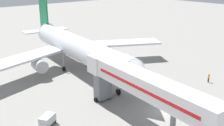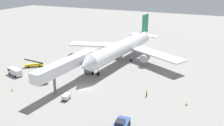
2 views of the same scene
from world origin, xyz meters
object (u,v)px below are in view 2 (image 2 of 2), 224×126
pushback_tug (120,126)px  baggage_cart_rear_right (57,67)px  safety_cone_bravo (12,90)px  airplane_at_gate (123,47)px  ground_crew_worker_foreground (147,93)px  safety_cone_alpha (187,104)px  jet_bridge (71,64)px  baggage_cart_outer_right (66,97)px  service_van_far_right (15,71)px  service_van_mid_left (43,78)px  belt_loader_truck (34,65)px

pushback_tug → baggage_cart_rear_right: size_ratio=2.20×
pushback_tug → safety_cone_bravo: bearing=171.9°
airplane_at_gate → ground_crew_worker_foreground: (15.33, -22.59, -4.17)m
baggage_cart_rear_right → ground_crew_worker_foreground: 31.87m
airplane_at_gate → safety_cone_alpha: size_ratio=66.64×
safety_cone_alpha → baggage_cart_rear_right: bearing=171.2°
jet_bridge → baggage_cart_outer_right: (3.85, -8.34, -5.12)m
airplane_at_gate → service_van_far_right: (-24.97, -25.52, -3.89)m
airplane_at_gate → safety_cone_bravo: bearing=-117.3°
jet_bridge → safety_cone_alpha: (30.90, 0.80, -5.52)m
service_van_mid_left → safety_cone_bravo: size_ratio=7.80×
pushback_tug → ground_crew_worker_foreground: bearing=88.6°
jet_bridge → belt_loader_truck: (-18.87, 6.55, -5.13)m
service_van_far_right → baggage_cart_outer_right: service_van_far_right is taller
jet_bridge → safety_cone_bravo: size_ratio=36.98×
jet_bridge → service_van_far_right: bearing=-175.0°
airplane_at_gate → pushback_tug: 41.69m
belt_loader_truck → safety_cone_bravo: belt_loader_truck is taller
ground_crew_worker_foreground → service_van_far_right: bearing=-175.8°
baggage_cart_outer_right → airplane_at_gate: bearing=86.5°
ground_crew_worker_foreground → safety_cone_bravo: (-32.92, -11.49, -0.63)m
airplane_at_gate → safety_cone_alpha: (25.08, -23.05, -4.77)m
belt_loader_truck → baggage_cart_rear_right: 8.73m
service_van_mid_left → ground_crew_worker_foreground: size_ratio=2.83×
jet_bridge → belt_loader_truck: size_ratio=4.21×
belt_loader_truck → baggage_cart_rear_right: belt_loader_truck is taller
service_van_mid_left → safety_cone_bravo: 8.99m
baggage_cart_rear_right → ground_crew_worker_foreground: ground_crew_worker_foreground is taller
airplane_at_gate → ground_crew_worker_foreground: airplane_at_gate is taller
service_van_far_right → safety_cone_bravo: (7.38, -8.56, -0.91)m
belt_loader_truck → baggage_cart_outer_right: size_ratio=2.49×
belt_loader_truck → baggage_cart_outer_right: (22.73, -14.89, 0.00)m
pushback_tug → safety_cone_alpha: 18.68m
service_van_far_right → ground_crew_worker_foreground: size_ratio=3.10×
ground_crew_worker_foreground → baggage_cart_rear_right: bearing=169.3°
airplane_at_gate → baggage_cart_rear_right: (-15.98, -16.67, -4.27)m
service_van_mid_left → baggage_cart_outer_right: size_ratio=2.21×
belt_loader_truck → service_van_mid_left: 13.62m
airplane_at_gate → jet_bridge: 24.56m
baggage_cart_outer_right → ground_crew_worker_foreground: 19.78m
service_van_far_right → ground_crew_worker_foreground: (40.30, 2.93, -0.28)m
jet_bridge → baggage_cart_outer_right: jet_bridge is taller
pushback_tug → safety_cone_alpha: (10.14, 15.67, -0.81)m
pushback_tug → baggage_cart_rear_right: 37.98m
pushback_tug → safety_cone_bravo: 32.87m
service_van_mid_left → ground_crew_worker_foreground: (29.41, 3.24, -0.11)m
service_van_mid_left → airplane_at_gate: bearing=61.4°
service_van_mid_left → baggage_cart_outer_right: service_van_mid_left is taller
service_van_mid_left → baggage_cart_rear_right: size_ratio=1.83×
service_van_mid_left → service_van_far_right: (-10.89, 0.31, 0.18)m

